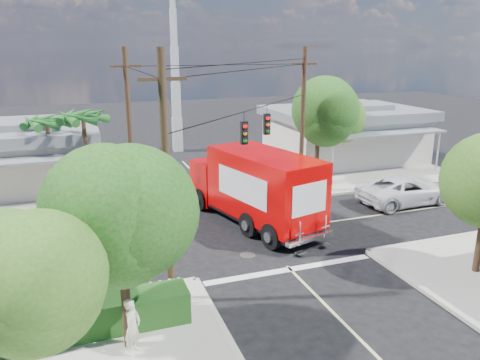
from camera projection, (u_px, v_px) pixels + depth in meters
name	position (u px, v px, depth m)	size (l,w,h in m)	color
ground	(253.00, 232.00, 23.50)	(120.00, 120.00, 0.00)	black
sidewalk_ne	(332.00, 164.00, 36.83)	(14.12, 14.12, 0.14)	#AAA59A
sidewalk_nw	(33.00, 192.00, 29.83)	(14.12, 14.12, 0.14)	#AAA59A
road_markings	(264.00, 243.00, 22.16)	(32.00, 32.00, 0.01)	beige
building_ne	(345.00, 132.00, 37.71)	(11.80, 10.20, 4.50)	beige
building_nw	(12.00, 155.00, 30.31)	(10.80, 10.20, 4.30)	beige
radio_tower	(176.00, 87.00, 40.22)	(0.80, 0.80, 17.00)	silver
tree_sw_front	(120.00, 218.00, 13.22)	(3.88, 3.78, 6.03)	#422D1C
tree_sw_back	(17.00, 288.00, 10.27)	(3.56, 3.42, 5.41)	#422D1C
tree_ne_front	(319.00, 113.00, 30.62)	(4.21, 4.14, 6.66)	#422D1C
tree_ne_back	(336.00, 116.00, 33.61)	(3.77, 3.66, 5.82)	#422D1C
palm_nw_front	(83.00, 119.00, 26.49)	(3.01, 3.08, 5.59)	#422D1C
palm_nw_back	(47.00, 123.00, 27.30)	(3.01, 3.08, 5.19)	#422D1C
utility_poles	(213.00, 137.00, 23.15)	(12.00, 10.68, 9.00)	#473321
picket_fence	(97.00, 303.00, 15.73)	(5.94, 0.06, 1.00)	silver
hedge_sw	(92.00, 317.00, 14.94)	(6.20, 1.20, 1.10)	#1B4819
vending_boxes	(311.00, 176.00, 31.01)	(1.90, 0.50, 1.10)	red
delivery_truck	(255.00, 187.00, 24.18)	(4.92, 9.42, 3.92)	black
parked_car	(405.00, 190.00, 27.62)	(2.71, 5.87, 1.63)	silver
pedestrian	(133.00, 327.00, 13.79)	(0.66, 0.43, 1.81)	beige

